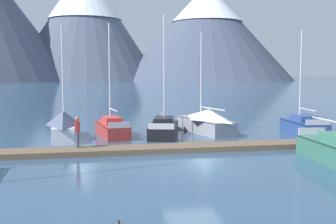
{
  "coord_description": "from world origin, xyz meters",
  "views": [
    {
      "loc": [
        -4.81,
        -18.57,
        4.4
      ],
      "look_at": [
        0.0,
        6.0,
        2.0
      ],
      "focal_mm": 44.7,
      "sensor_mm": 36.0,
      "label": 1
    }
  ],
  "objects_px": {
    "sailboat_second_berth": "(64,125)",
    "sailboat_mid_dock_starboard": "(164,127)",
    "sailboat_mid_dock_port": "(111,127)",
    "sailboat_end_of_dock": "(301,125)",
    "person_on_dock": "(77,130)",
    "sailboat_far_berth": "(204,121)"
  },
  "relations": [
    {
      "from": "sailboat_second_berth",
      "to": "sailboat_mid_dock_starboard",
      "type": "height_order",
      "value": "sailboat_mid_dock_starboard"
    },
    {
      "from": "sailboat_mid_dock_port",
      "to": "sailboat_end_of_dock",
      "type": "height_order",
      "value": "sailboat_mid_dock_port"
    },
    {
      "from": "sailboat_end_of_dock",
      "to": "person_on_dock",
      "type": "distance_m",
      "value": 16.63
    },
    {
      "from": "sailboat_second_berth",
      "to": "sailboat_mid_dock_starboard",
      "type": "bearing_deg",
      "value": 2.94
    },
    {
      "from": "sailboat_second_berth",
      "to": "person_on_dock",
      "type": "distance_m",
      "value": 5.4
    },
    {
      "from": "sailboat_end_of_dock",
      "to": "person_on_dock",
      "type": "relative_size",
      "value": 4.37
    },
    {
      "from": "sailboat_second_berth",
      "to": "sailboat_mid_dock_port",
      "type": "distance_m",
      "value": 3.27
    },
    {
      "from": "sailboat_mid_dock_starboard",
      "to": "sailboat_far_berth",
      "type": "xyz_separation_m",
      "value": [
        3.1,
        0.67,
        0.3
      ]
    },
    {
      "from": "person_on_dock",
      "to": "sailboat_far_berth",
      "type": "bearing_deg",
      "value": 35.18
    },
    {
      "from": "sailboat_second_berth",
      "to": "sailboat_end_of_dock",
      "type": "height_order",
      "value": "sailboat_second_berth"
    },
    {
      "from": "sailboat_far_berth",
      "to": "person_on_dock",
      "type": "relative_size",
      "value": 4.29
    },
    {
      "from": "sailboat_second_berth",
      "to": "sailboat_far_berth",
      "type": "height_order",
      "value": "sailboat_second_berth"
    },
    {
      "from": "sailboat_far_berth",
      "to": "person_on_dock",
      "type": "xyz_separation_m",
      "value": [
        -8.95,
        -6.31,
        0.43
      ]
    },
    {
      "from": "sailboat_second_berth",
      "to": "person_on_dock",
      "type": "relative_size",
      "value": 4.51
    },
    {
      "from": "sailboat_second_berth",
      "to": "sailboat_end_of_dock",
      "type": "distance_m",
      "value": 16.89
    },
    {
      "from": "sailboat_second_berth",
      "to": "sailboat_mid_dock_port",
      "type": "xyz_separation_m",
      "value": [
        3.14,
        0.88,
        -0.34
      ]
    },
    {
      "from": "sailboat_far_berth",
      "to": "sailboat_end_of_dock",
      "type": "height_order",
      "value": "sailboat_end_of_dock"
    },
    {
      "from": "person_on_dock",
      "to": "sailboat_mid_dock_port",
      "type": "bearing_deg",
      "value": 70.97
    },
    {
      "from": "sailboat_far_berth",
      "to": "sailboat_end_of_dock",
      "type": "distance_m",
      "value": 7.07
    },
    {
      "from": "person_on_dock",
      "to": "sailboat_second_berth",
      "type": "bearing_deg",
      "value": 100.77
    },
    {
      "from": "sailboat_mid_dock_port",
      "to": "person_on_dock",
      "type": "distance_m",
      "value": 6.57
    },
    {
      "from": "sailboat_far_berth",
      "to": "sailboat_mid_dock_port",
      "type": "bearing_deg",
      "value": -178.85
    }
  ]
}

